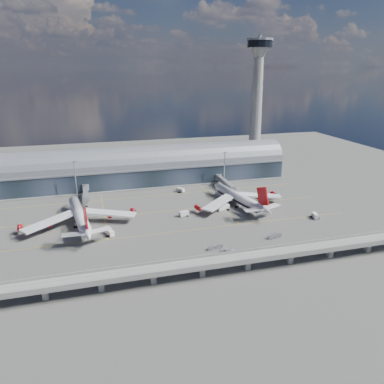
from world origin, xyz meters
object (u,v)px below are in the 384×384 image
object	(u,v)px
service_truck_3	(315,216)
floodlight_mast_right	(224,169)
airliner_right	(239,198)
service_truck_5	(180,190)
service_truck_2	(223,208)
cargo_train_1	(227,251)
control_tower	(256,108)
service_truck_1	(184,214)
service_truck_4	(217,194)
floodlight_mast_left	(76,179)
service_truck_0	(110,232)
cargo_train_2	(275,236)
airliner_left	(80,216)
cargo_train_0	(215,247)

from	to	relation	value
service_truck_3	floodlight_mast_right	bearing A→B (deg)	128.07
airliner_right	service_truck_5	size ratio (longest dim) A/B	10.36
service_truck_2	service_truck_3	world-z (taller)	service_truck_2
service_truck_3	cargo_train_1	distance (m)	67.64
service_truck_5	cargo_train_1	world-z (taller)	service_truck_5
control_tower	service_truck_1	size ratio (longest dim) A/B	18.45
service_truck_2	service_truck_4	world-z (taller)	service_truck_2
floodlight_mast_left	service_truck_0	bearing A→B (deg)	-74.70
service_truck_2	service_truck_4	size ratio (longest dim) A/B	1.75
control_tower	floodlight_mast_left	size ratio (longest dim) A/B	4.01
floodlight_mast_right	service_truck_1	size ratio (longest dim) A/B	4.60
floodlight_mast_left	floodlight_mast_right	size ratio (longest dim) A/B	1.00
service_truck_4	service_truck_1	bearing A→B (deg)	-126.46
service_truck_3	cargo_train_2	world-z (taller)	service_truck_3
airliner_right	cargo_train_1	bearing A→B (deg)	-128.72
service_truck_0	service_truck_5	size ratio (longest dim) A/B	1.27
floodlight_mast_right	service_truck_2	xyz separation A→B (m)	(-15.98, -42.30, -12.10)
service_truck_2	floodlight_mast_right	bearing A→B (deg)	-42.81
floodlight_mast_right	cargo_train_2	distance (m)	86.27
control_tower	cargo_train_2	world-z (taller)	control_tower
service_truck_5	cargo_train_2	xyz separation A→B (m)	(28.11, -82.94, -0.47)
service_truck_1	cargo_train_2	size ratio (longest dim) A/B	0.68
floodlight_mast_right	cargo_train_1	xyz separation A→B (m)	(-32.93, -94.00, -12.83)
airliner_left	service_truck_2	xyz separation A→B (m)	(81.89, 1.79, -4.15)
service_truck_0	service_truck_3	distance (m)	113.43
floodlight_mast_right	service_truck_4	world-z (taller)	floodlight_mast_right
floodlight_mast_left	floodlight_mast_right	bearing A→B (deg)	0.00
service_truck_2	service_truck_3	size ratio (longest dim) A/B	1.38
floodlight_mast_right	airliner_right	world-z (taller)	floodlight_mast_right
floodlight_mast_right	service_truck_4	xyz separation A→B (m)	(-10.84, -16.94, -12.31)
service_truck_2	service_truck_4	distance (m)	25.88
cargo_train_2	service_truck_5	bearing A→B (deg)	34.29
service_truck_2	service_truck_4	bearing A→B (deg)	-33.56
airliner_right	floodlight_mast_left	bearing A→B (deg)	146.70
control_tower	airliner_left	bearing A→B (deg)	-151.52
service_truck_1	cargo_train_1	distance (m)	49.17
airliner_left	service_truck_0	world-z (taller)	airliner_left
control_tower	cargo_train_2	size ratio (longest dim) A/B	12.49
floodlight_mast_left	service_truck_0	world-z (taller)	floodlight_mast_left
service_truck_5	service_truck_3	bearing A→B (deg)	-83.41
floodlight_mast_right	airliner_left	xyz separation A→B (m)	(-97.86, -44.09, -7.95)
floodlight_mast_right	service_truck_5	size ratio (longest dim) A/B	4.38
cargo_train_1	service_truck_2	bearing A→B (deg)	-37.62
floodlight_mast_right	service_truck_3	world-z (taller)	floodlight_mast_right
control_tower	service_truck_3	world-z (taller)	control_tower
service_truck_3	cargo_train_0	distance (m)	69.65
airliner_right	cargo_train_0	world-z (taller)	airliner_right
service_truck_2	cargo_train_2	distance (m)	44.47
service_truck_5	service_truck_0	bearing A→B (deg)	-168.31
service_truck_3	service_truck_5	size ratio (longest dim) A/B	1.04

